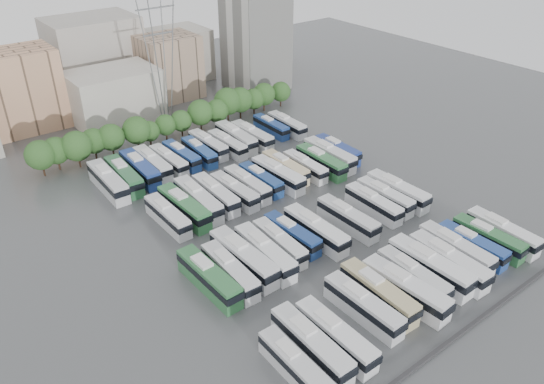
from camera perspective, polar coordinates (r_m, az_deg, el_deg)
ground at (r=90.29m, az=2.76°, el=-2.94°), size 220.00×220.00×0.00m
parapet at (r=73.92m, az=19.99°, el=-13.82°), size 56.00×0.50×0.50m
tree_line at (r=119.46m, az=-10.58°, el=7.64°), size 64.83×7.80×8.18m
city_buildings at (r=141.71m, az=-19.16°, el=11.67°), size 102.00×35.00×20.00m
apartment_tower at (r=146.66m, az=-1.74°, el=15.99°), size 14.00×14.00×26.00m
electricity_pylon at (r=122.60m, az=-12.05°, el=15.19°), size 9.00×6.91×33.83m
bus_r0_s0 at (r=63.90m, az=2.50°, el=-18.16°), size 2.69×11.43×3.57m
bus_r0_s1 at (r=65.91m, az=4.24°, el=-16.01°), size 3.06×12.88×4.02m
bus_r0_s2 at (r=67.24m, az=6.84°, el=-15.06°), size 2.73×12.48×3.91m
bus_r0_s4 at (r=71.54m, az=9.78°, el=-11.98°), size 2.82×12.42×3.89m
bus_r0_s5 at (r=73.79m, az=11.40°, el=-10.56°), size 3.23×12.79×3.98m
bus_r0_s6 at (r=75.01m, az=14.13°, el=-10.07°), size 3.59×13.48×4.19m
bus_r0_s7 at (r=77.79m, az=14.91°, el=-8.71°), size 3.10×12.05×3.75m
bus_r0_s8 at (r=79.80m, az=16.61°, el=-7.66°), size 3.14×13.52×4.23m
bus_r0_s9 at (r=81.58m, az=18.44°, el=-7.11°), size 3.39×13.28×4.13m
bus_r0_s10 at (r=84.62m, az=19.14°, el=-5.83°), size 3.11×12.60×3.93m
bus_r0_s11 at (r=86.72m, az=20.73°, el=-5.34°), size 2.68×11.45×3.58m
bus_r0_s12 at (r=89.09m, az=22.24°, el=-4.61°), size 2.87×11.80×3.68m
bus_r0_s13 at (r=91.28m, az=23.56°, el=-3.98°), size 3.12×12.31×3.83m
bus_r1_s0 at (r=75.24m, az=-6.81°, el=-9.11°), size 3.11×13.03×4.07m
bus_r1_s1 at (r=76.21m, az=-4.56°, el=-8.47°), size 3.19×12.39×3.86m
bus_r1_s2 at (r=78.17m, az=-3.07°, el=-7.06°), size 3.28×13.75×4.29m
bus_r1_s3 at (r=79.24m, az=-0.77°, el=-6.52°), size 3.45×13.09×4.07m
bus_r1_s4 at (r=81.56m, az=0.81°, el=-5.49°), size 3.06×11.67×3.63m
bus_r1_s5 at (r=83.59m, az=2.17°, el=-4.54°), size 2.95×11.42×3.55m
bus_r1_s6 at (r=84.33m, az=4.73°, el=-4.08°), size 2.91×12.87×4.03m
bus_r1_s8 at (r=87.96m, az=8.14°, el=-2.78°), size 2.85×12.28×3.84m
bus_r1_s10 at (r=92.63m, az=10.85°, el=-1.24°), size 2.82×11.81×3.69m
bus_r1_s11 at (r=95.10m, az=12.05°, el=-0.49°), size 2.64×11.68×3.66m
bus_r1_s12 at (r=97.06m, az=13.35°, el=0.12°), size 3.03×12.73×3.98m
bus_r2_s1 at (r=89.41m, az=-11.15°, el=-2.53°), size 2.68×11.89×3.73m
bus_r2_s2 at (r=90.83m, az=-9.43°, el=-1.62°), size 3.33×13.26×4.13m
bus_r2_s3 at (r=92.59m, az=-7.95°, el=-0.80°), size 3.44×13.39×4.17m
bus_r2_s4 at (r=94.06m, az=-6.08°, el=-0.23°), size 2.99×12.46×3.89m
bus_r2_s5 at (r=94.89m, az=-4.08°, el=0.12°), size 3.08×11.98×3.73m
bus_r2_s6 at (r=96.81m, az=-2.67°, el=0.83°), size 2.61×11.87×3.72m
bus_r2_s7 at (r=98.57m, az=-1.21°, el=1.36°), size 2.48×11.17×3.50m
bus_r2_s8 at (r=99.68m, az=0.64°, el=1.89°), size 3.36×12.90×4.01m
bus_r2_s9 at (r=102.52m, az=1.45°, el=2.66°), size 2.71×12.02×3.77m
bus_r2_s10 at (r=103.35m, az=3.59°, el=2.78°), size 2.67×11.26×3.52m
bus_r2_s11 at (r=104.89m, az=5.30°, el=3.27°), size 2.93×12.61×3.94m
bus_r2_s12 at (r=107.55m, az=6.21°, el=3.99°), size 2.92×13.09×4.10m
bus_r2_s13 at (r=110.29m, az=7.05°, el=4.52°), size 2.85×11.82×3.69m
bus_r3_s0 at (r=101.72m, az=-17.21°, el=1.11°), size 3.26×13.65×4.26m
bus_r3_s1 at (r=103.04m, az=-15.64°, el=1.72°), size 3.47×13.31×4.14m
bus_r3_s2 at (r=104.70m, az=-14.02°, el=2.44°), size 3.20×13.31×4.16m
bus_r3_s3 at (r=106.38m, az=-12.72°, el=3.01°), size 2.90×12.56×3.93m
bus_r3_s4 at (r=107.24m, az=-11.06°, el=3.36°), size 2.89×11.71×3.65m
bus_r3_s5 at (r=108.92m, az=-9.71°, el=3.92°), size 2.92×11.49×3.58m
bus_r3_s6 at (r=109.74m, az=-7.83°, el=4.29°), size 2.98×11.50×3.58m
bus_r3_s7 at (r=112.54m, az=-6.88°, el=5.09°), size 2.85×11.89×3.71m
bus_r3_s8 at (r=112.41m, az=-4.84°, el=5.15°), size 2.78×11.55×3.61m
bus_r3_s9 at (r=114.83m, az=-3.89°, el=5.89°), size 3.29×13.18×4.11m
bus_r3_s10 at (r=115.70m, az=-2.18°, el=6.09°), size 2.98×12.56×3.92m
bus_r3_s12 at (r=120.75m, az=-0.10°, el=7.07°), size 2.46×10.94×3.43m
bus_r3_s13 at (r=121.46m, az=1.60°, el=7.26°), size 2.85×11.77×3.67m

